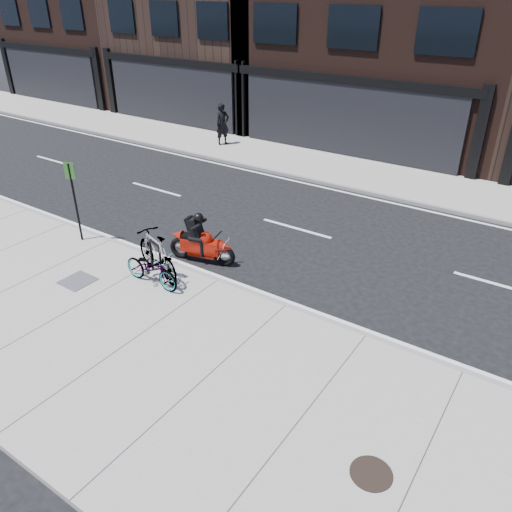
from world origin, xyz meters
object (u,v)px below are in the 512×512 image
Objects in this scene: bike_rack at (156,256)px; utility_grate at (78,281)px; sign_post at (74,195)px; motorcycle at (204,243)px; bicycle_front at (151,269)px; pedestrian at (223,124)px; bicycle_rear at (157,254)px; manhole_cover at (371,473)px.

utility_grate is (-1.41, -1.39, -0.53)m from bike_rack.
bike_rack is at bearing -22.16° from sign_post.
bicycle_front is at bearing -110.81° from motorcycle.
pedestrian is at bearing 119.29° from bike_rack.
pedestrian reaches higher than bike_rack.
sign_post is (-3.21, 0.20, 0.86)m from bike_rack.
bike_rack is 0.54× the size of bicycle_front.
sign_post reaches higher than pedestrian.
pedestrian is (-6.05, 10.77, 0.49)m from bicycle_front.
bicycle_rear is 1.07× the size of pedestrian.
motorcycle is at bearing 55.74° from utility_grate.
utility_grate is at bearing 172.19° from manhole_cover.
bicycle_rear reaches higher than manhole_cover.
bike_rack is 1.38× the size of manhole_cover.
bike_rack is 0.39× the size of sign_post.
manhole_cover is 8.40m from utility_grate.
bicycle_front is at bearing -129.53° from pedestrian.
sign_post reaches higher than manhole_cover.
bicycle_rear is 1.04× the size of motorcycle.
pedestrian is at bearing 110.79° from motorcycle.
motorcycle is 7.54m from manhole_cover.
bicycle_front is at bearing 30.14° from utility_grate.
bike_rack reaches higher than manhole_cover.
pedestrian is (-5.80, 10.35, 0.39)m from bike_rack.
sign_post reaches higher than bicycle_rear.
pedestrian is at bearing -131.36° from bicycle_rear.
motorcycle is 3.96m from sign_post.
pedestrian is at bearing 134.63° from manhole_cover.
motorcycle is at bearing -1.03° from sign_post.
motorcycle is 1.03× the size of pedestrian.
sign_post is (-3.67, -1.16, 0.93)m from motorcycle.
motorcycle reaches higher than utility_grate.
bike_rack is 0.50m from bicycle_front.
utility_grate is at bearing -27.40° from bicycle_rear.
motorcycle reaches higher than manhole_cover.
bicycle_front is 0.88× the size of motorcycle.
bicycle_rear is at bearing 26.11° from bicycle_front.
bicycle_rear is 3.36m from sign_post.
bicycle_rear is at bearing 0.00° from bike_rack.
sign_post is at bearing -74.38° from bicycle_rear.
sign_post is at bearing 176.44° from bike_rack.
utility_grate is 0.32× the size of sign_post.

